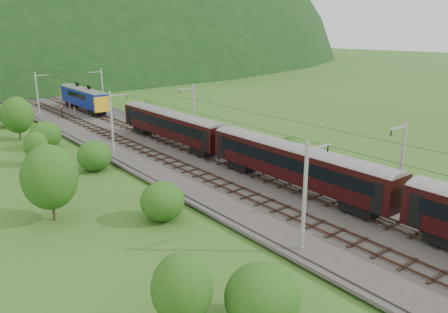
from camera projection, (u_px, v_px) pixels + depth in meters
ground at (354, 229)px, 35.34m from camera, size 600.00×600.00×0.00m
railbed at (268, 192)px, 42.86m from camera, size 14.00×220.00×0.30m
track_left at (250, 196)px, 41.38m from camera, size 2.40×220.00×0.27m
track_right at (286, 185)px, 44.22m from camera, size 2.40×220.00×0.27m
catenary_left at (112, 121)px, 54.67m from camera, size 2.54×192.28×8.00m
catenary_right at (193, 111)px, 61.92m from camera, size 2.54×192.28×8.00m
overhead_wires at (270, 123)px, 40.93m from camera, size 4.83×198.00×0.03m
train at (409, 191)px, 33.49m from camera, size 3.02×145.29×5.26m
hazard_post_near at (74, 110)px, 82.25m from camera, size 0.16×0.16×1.46m
hazard_post_far at (70, 106)px, 85.68m from camera, size 0.18×0.18×1.69m
signal at (62, 111)px, 78.33m from camera, size 0.24×0.24×2.17m
vegetation_left at (80, 168)px, 42.67m from camera, size 12.47×142.90×6.57m
vegetation_right at (305, 151)px, 53.04m from camera, size 6.69×96.40×3.05m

